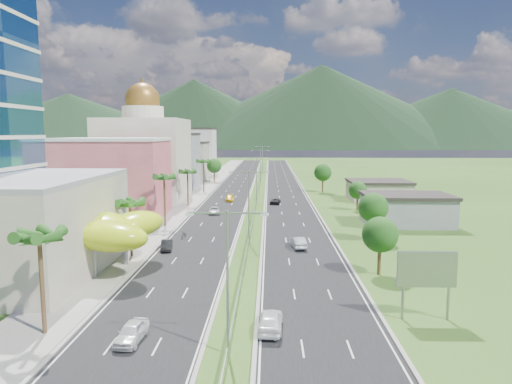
{
  "coord_description": "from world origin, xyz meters",
  "views": [
    {
      "loc": [
        3.06,
        -57.42,
        16.56
      ],
      "look_at": [
        0.89,
        16.19,
        7.0
      ],
      "focal_mm": 32.0,
      "sensor_mm": 36.0,
      "label": 1
    }
  ],
  "objects": [
    {
      "name": "leafy_tree_rc",
      "position": [
        22.0,
        40.0,
        4.37
      ],
      "size": [
        3.85,
        3.85,
        6.33
      ],
      "color": "#47301C",
      "rests_on": "ground"
    },
    {
      "name": "car_white_near_right",
      "position": [
        3.2,
        -20.77,
        0.89
      ],
      "size": [
        2.29,
        5.1,
        1.7
      ],
      "primitive_type": "imported",
      "rotation": [
        0.0,
        0.0,
        3.08
      ],
      "color": "white",
      "rests_on": "road_right"
    },
    {
      "name": "midrise_white",
      "position": [
        -27.0,
        125.0,
        9.0
      ],
      "size": [
        16.0,
        15.0,
        18.0
      ],
      "primitive_type": "cube",
      "color": "silver",
      "rests_on": "ground"
    },
    {
      "name": "midrise_grey",
      "position": [
        -27.0,
        80.0,
        8.0
      ],
      "size": [
        16.0,
        15.0,
        16.0
      ],
      "primitive_type": "cube",
      "color": "gray",
      "rests_on": "ground"
    },
    {
      "name": "road_right",
      "position": [
        7.5,
        90.0,
        0.02
      ],
      "size": [
        11.0,
        260.0,
        0.04
      ],
      "primitive_type": "cube",
      "color": "black",
      "rests_on": "ground"
    },
    {
      "name": "ground",
      "position": [
        0.0,
        0.0,
        0.0
      ],
      "size": [
        500.0,
        500.0,
        0.0
      ],
      "primitive_type": "plane",
      "color": "#2D5119",
      "rests_on": "ground"
    },
    {
      "name": "streetlight_median_b",
      "position": [
        0.0,
        10.0,
        6.75
      ],
      "size": [
        6.04,
        0.25,
        11.0
      ],
      "color": "gray",
      "rests_on": "ground"
    },
    {
      "name": "palm_tree_a",
      "position": [
        -15.5,
        -22.0,
        8.02
      ],
      "size": [
        3.6,
        3.6,
        9.1
      ],
      "color": "#47301C",
      "rests_on": "ground"
    },
    {
      "name": "leafy_tree_rd",
      "position": [
        18.0,
        70.0,
        5.58
      ],
      "size": [
        4.9,
        4.9,
        8.05
      ],
      "color": "#47301C",
      "rests_on": "ground"
    },
    {
      "name": "car_dark_far_right",
      "position": [
        4.47,
        48.45,
        0.68
      ],
      "size": [
        2.72,
        4.86,
        1.28
      ],
      "primitive_type": "imported",
      "rotation": [
        0.0,
        0.0,
        3.01
      ],
      "color": "black",
      "rests_on": "road_right"
    },
    {
      "name": "streetlight_median_a",
      "position": [
        0.0,
        -25.0,
        6.75
      ],
      "size": [
        6.04,
        0.25,
        11.0
      ],
      "color": "gray",
      "rests_on": "ground"
    },
    {
      "name": "sidewalk_left",
      "position": [
        -17.0,
        90.0,
        0.06
      ],
      "size": [
        7.0,
        260.0,
        0.12
      ],
      "primitive_type": "cube",
      "color": "gray",
      "rests_on": "ground"
    },
    {
      "name": "leafy_tree_lfar",
      "position": [
        -15.5,
        95.0,
        5.58
      ],
      "size": [
        4.9,
        4.9,
        8.05
      ],
      "color": "#47301C",
      "rests_on": "ground"
    },
    {
      "name": "car_white_near_left",
      "position": [
        -7.88,
        -23.15,
        0.8
      ],
      "size": [
        2.08,
        4.55,
        1.52
      ],
      "primitive_type": "imported",
      "rotation": [
        0.0,
        0.0,
        -0.07
      ],
      "color": "white",
      "rests_on": "road_left"
    },
    {
      "name": "shed_near",
      "position": [
        28.0,
        25.0,
        2.5
      ],
      "size": [
        15.0,
        10.0,
        5.0
      ],
      "primitive_type": "cube",
      "color": "gray",
      "rests_on": "ground"
    },
    {
      "name": "streetlight_median_e",
      "position": [
        0.0,
        140.0,
        6.75
      ],
      "size": [
        6.04,
        0.25,
        11.0
      ],
      "color": "gray",
      "rests_on": "ground"
    },
    {
      "name": "palm_tree_b",
      "position": [
        -15.5,
        2.0,
        7.06
      ],
      "size": [
        3.6,
        3.6,
        8.1
      ],
      "color": "#47301C",
      "rests_on": "ground"
    },
    {
      "name": "billboard",
      "position": [
        17.0,
        -18.0,
        4.42
      ],
      "size": [
        5.2,
        0.35,
        6.2
      ],
      "color": "gray",
      "rests_on": "ground"
    },
    {
      "name": "car_silver_mid_left",
      "position": [
        -8.24,
        34.88,
        0.73
      ],
      "size": [
        2.71,
        5.13,
        1.38
      ],
      "primitive_type": "imported",
      "rotation": [
        0.0,
        0.0,
        0.09
      ],
      "color": "#A5A7AC",
      "rests_on": "road_left"
    },
    {
      "name": "streetlight_median_c",
      "position": [
        0.0,
        50.0,
        6.75
      ],
      "size": [
        6.04,
        0.25,
        11.0
      ],
      "color": "gray",
      "rests_on": "ground"
    },
    {
      "name": "palm_tree_c",
      "position": [
        -15.5,
        22.0,
        8.5
      ],
      "size": [
        3.6,
        3.6,
        9.6
      ],
      "color": "#47301C",
      "rests_on": "ground"
    },
    {
      "name": "midrise_beige",
      "position": [
        -27.0,
        102.0,
        6.5
      ],
      "size": [
        16.0,
        15.0,
        13.0
      ],
      "primitive_type": "cube",
      "color": "gray",
      "rests_on": "ground"
    },
    {
      "name": "palm_tree_e",
      "position": [
        -15.5,
        70.0,
        8.31
      ],
      "size": [
        3.6,
        3.6,
        9.4
      ],
      "color": "#47301C",
      "rests_on": "ground"
    },
    {
      "name": "motorcycle",
      "position": [
        -10.46,
        12.86,
        0.72
      ],
      "size": [
        0.96,
        2.2,
        1.36
      ],
      "primitive_type": "imported",
      "rotation": [
        0.0,
        0.0,
        -0.15
      ],
      "color": "black",
      "rests_on": "road_left"
    },
    {
      "name": "leafy_tree_ra",
      "position": [
        16.0,
        -5.0,
        4.78
      ],
      "size": [
        4.2,
        4.2,
        6.9
      ],
      "color": "#47301C",
      "rests_on": "ground"
    },
    {
      "name": "car_dark_left",
      "position": [
        -11.52,
        5.42,
        0.73
      ],
      "size": [
        2.1,
        4.38,
        1.39
      ],
      "primitive_type": "imported",
      "rotation": [
        0.0,
        0.0,
        0.16
      ],
      "color": "black",
      "rests_on": "road_left"
    },
    {
      "name": "car_yellow_far_left",
      "position": [
        -6.59,
        52.67,
        0.77
      ],
      "size": [
        2.38,
        5.13,
        1.45
      ],
      "primitive_type": "imported",
      "rotation": [
        0.0,
        0.0,
        0.07
      ],
      "color": "gold",
      "rests_on": "road_left"
    },
    {
      "name": "road_left",
      "position": [
        -7.5,
        90.0,
        0.02
      ],
      "size": [
        11.0,
        260.0,
        0.04
      ],
      "primitive_type": "cube",
      "color": "black",
      "rests_on": "ground"
    },
    {
      "name": "shed_far",
      "position": [
        30.0,
        55.0,
        2.2
      ],
      "size": [
        14.0,
        12.0,
        4.4
      ],
      "primitive_type": "cube",
      "color": "gray",
      "rests_on": "ground"
    },
    {
      "name": "domed_building",
      "position": [
        -28.0,
        55.0,
        11.35
      ],
      "size": [
        20.0,
        20.0,
        28.7
      ],
      "color": "#BFB39E",
      "rests_on": "ground"
    },
    {
      "name": "lime_canopy",
      "position": [
        -20.0,
        -4.0,
        4.99
      ],
      "size": [
        18.0,
        15.0,
        7.4
      ],
      "color": "#B7D514",
      "rests_on": "ground"
    },
    {
      "name": "pink_shophouse",
      "position": [
        -28.0,
        32.0,
        7.5
      ],
      "size": [
        20.0,
        15.0,
        15.0
      ],
      "primitive_type": "cube",
      "color": "#C35058",
      "rests_on": "ground"
    },
    {
      "name": "streetlight_median_d",
      "position": [
        0.0,
        95.0,
        6.75
      ],
      "size": [
        6.04,
        0.25,
        11.0
      ],
      "color": "gray",
      "rests_on": "ground"
    },
    {
      "name": "mountain_ridge",
      "position": [
        60.0,
        450.0,
        0.0
      ],
      "size": [
        860.0,
        140.0,
        90.0
      ],
      "primitive_type": null,
      "color": "black",
      "rests_on": "ground"
    },
    {
      "name": "median_guardrail",
      "position": [
        0.0,
        71.99,
        0.62
      ],
      "size": [
        0.1,
        216.06,
        0.76
      ],
      "color": "gray",
      "rests_on": "ground"
    },
    {
      "name": "leafy_tree_rb",
      "position": [
        19.0,
        12.0,
        5.18
      ],
      "size": [
        4.55,
        4.55,
        7.47
      ],
      "color": "#47301C",
      "rests_on": "ground"
    },
    {
      "name": "car_silver_right",
      "position": [
        7.27,
        7.18,
        0.84
      ],
      "size": [
        2.31,
        5.04,
        1.6
      ],
      "primitive_type": "imported",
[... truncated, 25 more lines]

